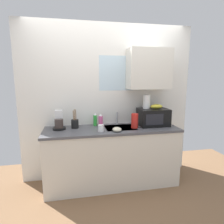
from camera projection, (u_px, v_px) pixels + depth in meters
kitchen_wall_assembly at (114, 97)px, 3.16m from camera, size 2.80×0.42×2.50m
counter_unit at (112, 156)px, 2.99m from camera, size 2.03×0.63×0.90m
sink_faucet at (117, 118)px, 3.16m from camera, size 0.03×0.03×0.20m
microwave at (153, 117)px, 3.07m from camera, size 0.46×0.35×0.27m
banana_bunch at (156, 106)px, 3.05m from camera, size 0.20×0.11×0.07m
paper_towel_roll at (147, 102)px, 3.06m from camera, size 0.11×0.11×0.22m
coffee_maker at (59, 122)px, 2.85m from camera, size 0.19×0.21×0.28m
dish_soap_bottle_pink at (101, 120)px, 3.04m from camera, size 0.07×0.07×0.20m
dish_soap_bottle_green at (95, 120)px, 3.06m from camera, size 0.06×0.06×0.20m
cereal_canister at (135, 121)px, 2.91m from camera, size 0.10×0.10×0.22m
mug_white at (101, 128)px, 2.74m from camera, size 0.08×0.08×0.09m
utensil_crock at (75, 123)px, 2.91m from camera, size 0.11×0.11×0.29m
small_bowl at (117, 129)px, 2.72m from camera, size 0.13×0.13×0.06m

